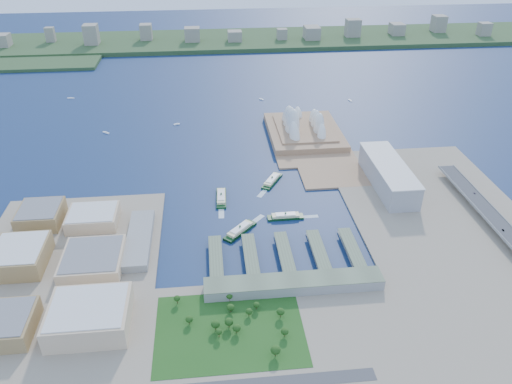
{
  "coord_description": "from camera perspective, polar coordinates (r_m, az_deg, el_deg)",
  "views": [
    {
      "loc": [
        -70.9,
        -553.67,
        381.02
      ],
      "look_at": [
        -7.76,
        54.44,
        18.0
      ],
      "focal_mm": 35.0,
      "sensor_mm": 36.0,
      "label": 1
    }
  ],
  "objects": [
    {
      "name": "ferry_b",
      "position": [
        770.09,
        1.85,
        1.46
      ],
      "size": [
        38.87,
        52.95,
        10.11
      ],
      "primitive_type": null,
      "rotation": [
        0.0,
        0.0,
        -0.53
      ],
      "color": "#0D3615",
      "rests_on": "ground"
    },
    {
      "name": "west_buildings",
      "position": [
        631.58,
        -21.34,
        -7.03
      ],
      "size": [
        200.0,
        280.0,
        27.0
      ],
      "primitive_type": null,
      "color": "olive",
      "rests_on": "west_land"
    },
    {
      "name": "car_b",
      "position": [
        709.66,
        26.4,
        -3.92
      ],
      "size": [
        1.41,
        4.05,
        1.33
      ],
      "primitive_type": "imported",
      "color": "slate",
      "rests_on": "expressway"
    },
    {
      "name": "expressway",
      "position": [
        720.92,
        26.23,
        -3.95
      ],
      "size": [
        26.0,
        340.0,
        11.85
      ],
      "primitive_type": null,
      "color": "gray",
      "rests_on": "east_land"
    },
    {
      "name": "east_land",
      "position": [
        703.12,
        21.53,
        -4.42
      ],
      "size": [
        240.0,
        500.0,
        3.0
      ],
      "primitive_type": "cube",
      "color": "gray",
      "rests_on": "ground"
    },
    {
      "name": "opera_house",
      "position": [
        920.74,
        5.6,
        8.28
      ],
      "size": [
        134.0,
        180.0,
        58.0
      ],
      "primitive_type": null,
      "color": "white",
      "rests_on": "peninsula"
    },
    {
      "name": "boat_c",
      "position": [
        1114.84,
        10.71,
        10.26
      ],
      "size": [
        6.03,
        12.47,
        2.7
      ],
      "primitive_type": null,
      "rotation": [
        0.0,
        0.0,
        3.36
      ],
      "color": "white",
      "rests_on": "ground"
    },
    {
      "name": "boat_b",
      "position": [
        985.96,
        -9.04,
        7.67
      ],
      "size": [
        12.13,
        7.34,
        3.09
      ],
      "primitive_type": null,
      "rotation": [
        0.0,
        0.0,
        1.88
      ],
      "color": "white",
      "rests_on": "ground"
    },
    {
      "name": "south_land",
      "position": [
        516.89,
        4.06,
        -16.65
      ],
      "size": [
        720.0,
        180.0,
        3.0
      ],
      "primitive_type": "cube",
      "color": "gray",
      "rests_on": "ground"
    },
    {
      "name": "car_c",
      "position": [
        779.41,
        23.7,
        -0.1
      ],
      "size": [
        1.68,
        4.13,
        1.2
      ],
      "primitive_type": "imported",
      "rotation": [
        0.0,
        0.0,
        3.14
      ],
      "color": "slate",
      "rests_on": "expressway"
    },
    {
      "name": "far_shore",
      "position": [
        1580.45,
        -3.33,
        16.93
      ],
      "size": [
        2200.0,
        260.0,
        12.0
      ],
      "primitive_type": "cube",
      "color": "#2D4926",
      "rests_on": "ground"
    },
    {
      "name": "far_skyline",
      "position": [
        1553.34,
        -3.33,
        17.95
      ],
      "size": [
        1900.0,
        140.0,
        55.0
      ],
      "primitive_type": null,
      "color": "gray",
      "rests_on": "far_shore"
    },
    {
      "name": "ferry_d",
      "position": [
        685.24,
        3.39,
        -2.67
      ],
      "size": [
        49.89,
        13.17,
        9.41
      ],
      "primitive_type": null,
      "rotation": [
        0.0,
        0.0,
        1.58
      ],
      "color": "#0D3615",
      "rests_on": "ground"
    },
    {
      "name": "west_land",
      "position": [
        614.34,
        -21.79,
        -10.12
      ],
      "size": [
        220.0,
        390.0,
        3.0
      ],
      "primitive_type": "cube",
      "color": "gray",
      "rests_on": "ground"
    },
    {
      "name": "boat_a",
      "position": [
        978.94,
        -16.77,
        6.54
      ],
      "size": [
        13.64,
        12.08,
        2.82
      ],
      "primitive_type": null,
      "rotation": [
        0.0,
        0.0,
        0.89
      ],
      "color": "white",
      "rests_on": "ground"
    },
    {
      "name": "boat_d",
      "position": [
        1181.95,
        -20.41,
        10.04
      ],
      "size": [
        15.12,
        5.58,
        2.5
      ],
      "primitive_type": null,
      "rotation": [
        0.0,
        0.0,
        1.41
      ],
      "color": "white",
      "rests_on": "ground"
    },
    {
      "name": "terminal_building",
      "position": [
        566.62,
        4.34,
        -10.45
      ],
      "size": [
        200.0,
        28.0,
        12.0
      ],
      "primitive_type": "cube",
      "color": "gray",
      "rests_on": "south_land"
    },
    {
      "name": "toaster_building",
      "position": [
        776.02,
        14.87,
        1.91
      ],
      "size": [
        45.0,
        155.0,
        35.0
      ],
      "primitive_type": "cube",
      "color": "#95959A",
      "rests_on": "east_land"
    },
    {
      "name": "ferry_a",
      "position": [
        727.91,
        -4.0,
        -0.47
      ],
      "size": [
        16.23,
        55.45,
        10.39
      ],
      "primitive_type": null,
      "rotation": [
        0.0,
        0.0,
        -0.04
      ],
      "color": "#0D3615",
      "rests_on": "ground"
    },
    {
      "name": "boat_e",
      "position": [
        1102.46,
        0.62,
        10.56
      ],
      "size": [
        10.47,
        11.5,
        2.9
      ],
      "primitive_type": null,
      "rotation": [
        0.0,
        0.0,
        0.69
      ],
      "color": "white",
      "rests_on": "ground"
    },
    {
      "name": "ferry_wharves",
      "position": [
        614.81,
        3.29,
        -7.11
      ],
      "size": [
        184.0,
        90.0,
        9.3
      ],
      "primitive_type": null,
      "color": "#56644C",
      "rests_on": "ground"
    },
    {
      "name": "ferry_c",
      "position": [
        656.7,
        -1.84,
        -4.23
      ],
      "size": [
        47.44,
        49.66,
        10.36
      ],
      "primitive_type": null,
      "rotation": [
        0.0,
        0.0,
        2.39
      ],
      "color": "#0D3615",
      "rests_on": "ground"
    },
    {
      "name": "park",
      "position": [
        518.93,
        -3.05,
        -14.84
      ],
      "size": [
        150.0,
        110.0,
        16.0
      ],
      "primitive_type": null,
      "color": "#194714",
      "rests_on": "south_land"
    },
    {
      "name": "ground",
      "position": [
        675.83,
        1.13,
        -3.62
      ],
      "size": [
        3000.0,
        3000.0,
        0.0
      ],
      "primitive_type": "plane",
      "color": "#0E1F44",
      "rests_on": "ground"
    },
    {
      "name": "peninsula",
      "position": [
        915.38,
        5.89,
        6.04
      ],
      "size": [
        135.0,
        220.0,
        3.0
      ],
      "primitive_type": "cube",
      "color": "#9C7655",
      "rests_on": "ground"
    }
  ]
}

